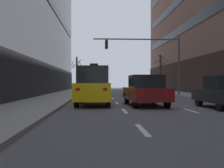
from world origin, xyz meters
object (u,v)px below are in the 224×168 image
object	(u,v)px
taxi_driving_0	(95,87)
street_tree_1	(161,72)
car_driving_2	(145,91)
taxi_driving_1	(94,86)
traffic_signal_0	(152,53)
street_tree_0	(77,73)

from	to	relation	value
taxi_driving_0	street_tree_1	bearing A→B (deg)	46.50
car_driving_2	street_tree_1	world-z (taller)	street_tree_1
taxi_driving_1	street_tree_1	size ratio (longest dim) A/B	0.92
taxi_driving_1	street_tree_1	bearing A→B (deg)	67.82
taxi_driving_0	taxi_driving_1	size ratio (longest dim) A/B	0.97
street_tree_1	taxi_driving_1	bearing A→B (deg)	-112.18
traffic_signal_0	street_tree_1	xyz separation A→B (m)	(3.65, 12.01, -1.30)
taxi_driving_1	traffic_signal_0	xyz separation A→B (m)	(5.40, 10.20, 3.03)
taxi_driving_0	street_tree_1	distance (m)	13.40
taxi_driving_0	traffic_signal_0	size ratio (longest dim) A/B	0.54
car_driving_2	taxi_driving_1	bearing A→B (deg)	170.63
traffic_signal_0	street_tree_1	bearing A→B (deg)	73.08
taxi_driving_0	traffic_signal_0	distance (m)	6.83
street_tree_0	taxi_driving_1	bearing A→B (deg)	-83.55
street_tree_0	street_tree_1	size ratio (longest dim) A/B	1.01
taxi_driving_1	street_tree_0	bearing A→B (deg)	96.45
car_driving_2	street_tree_0	bearing A→B (deg)	102.25
traffic_signal_0	street_tree_0	distance (m)	18.76
taxi_driving_0	taxi_driving_1	distance (m)	12.61
taxi_driving_0	traffic_signal_0	xyz separation A→B (m)	(5.47, -2.40, 3.31)
taxi_driving_1	traffic_signal_0	distance (m)	11.93
street_tree_0	street_tree_1	distance (m)	12.98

